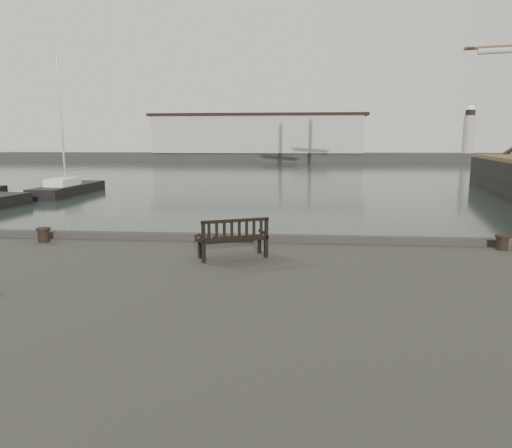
{
  "coord_description": "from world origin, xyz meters",
  "views": [
    {
      "loc": [
        0.81,
        -12.28,
        4.21
      ],
      "look_at": [
        -0.22,
        -0.5,
        2.1
      ],
      "focal_mm": 32.0,
      "sensor_mm": 36.0,
      "label": 1
    }
  ],
  "objects": [
    {
      "name": "bollard_right",
      "position": [
        6.0,
        -0.61,
        1.75
      ],
      "size": [
        0.38,
        0.38,
        0.37
      ],
      "primitive_type": "cylinder",
      "rotation": [
        0.0,
        0.0,
        -0.08
      ],
      "color": "black",
      "rests_on": "quay"
    },
    {
      "name": "breakwater",
      "position": [
        -4.56,
        92.0,
        4.3
      ],
      "size": [
        140.0,
        9.5,
        12.2
      ],
      "color": "#383530",
      "rests_on": "ground"
    },
    {
      "name": "bollard_left",
      "position": [
        -5.97,
        -0.76,
        1.76
      ],
      "size": [
        0.37,
        0.37,
        0.39
      ],
      "primitive_type": "cylinder",
      "rotation": [
        0.0,
        0.0,
        -0.01
      ],
      "color": "black",
      "rests_on": "quay"
    },
    {
      "name": "ground",
      "position": [
        0.0,
        0.0,
        0.0
      ],
      "size": [
        400.0,
        400.0,
        0.0
      ],
      "primitive_type": "plane",
      "color": "black",
      "rests_on": "ground"
    },
    {
      "name": "yacht_d",
      "position": [
        -17.95,
        23.93,
        0.23
      ],
      "size": [
        2.49,
        9.07,
        11.45
      ],
      "rotation": [
        0.0,
        0.0,
        0.01
      ],
      "color": "black",
      "rests_on": "ground"
    },
    {
      "name": "bench",
      "position": [
        -0.62,
        -2.03,
        1.85
      ],
      "size": [
        1.68,
        1.16,
        0.92
      ],
      "rotation": [
        0.0,
        0.0,
        0.42
      ],
      "color": "black",
      "rests_on": "quay"
    }
  ]
}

